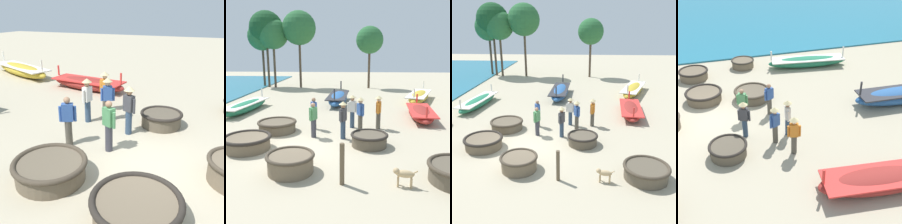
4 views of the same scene
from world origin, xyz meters
The scene contains 23 objects.
ground_plane centered at (0.00, 0.00, 0.00)m, with size 80.00×80.00×0.00m, color tan.
coracle_weathered centered at (-1.50, 2.15, 0.29)m, with size 1.85×1.85×0.54m.
coracle_tilted centered at (-2.01, -0.24, 0.30)m, with size 1.87×1.87×0.55m.
coracle_nearest centered at (5.20, -2.49, 0.31)m, with size 1.80×1.80×0.57m.
coracle_far_right centered at (0.15, -2.12, 0.34)m, with size 1.56×1.56×0.62m.
coracle_front_left centered at (2.77, 0.40, 0.29)m, with size 1.52×1.52×0.53m.
long_boat_white_hull centered at (0.99, 9.37, 0.40)m, with size 1.53×5.18×1.40m.
long_boat_red_hull centered at (5.98, 5.11, 0.32)m, with size 1.74×4.40×1.10m.
long_boat_ochre_hull centered at (-4.72, 6.31, 0.33)m, with size 1.64×5.07×1.15m.
long_boat_green_hull centered at (7.20, 10.64, 0.37)m, with size 3.17×5.56×1.29m.
fisherman_by_coracle centered at (0.36, 1.40, 0.84)m, with size 0.34×0.49×1.57m.
fisherman_hauling centered at (3.36, 2.90, 0.96)m, with size 0.36×0.52×1.67m.
fisherman_with_hat centered at (0.19, 2.67, 0.84)m, with size 0.35×0.49×1.57m.
fisherman_standing_left centered at (1.68, 1.26, 0.96)m, with size 0.36×0.50×1.67m.
fisherman_standing_right centered at (2.45, 2.37, 0.96)m, with size 0.36×0.48×1.67m.
fisherman_crouching centered at (2.07, 3.02, 0.96)m, with size 0.52×0.36×1.67m.
dog centered at (3.54, -2.84, 0.37)m, with size 0.68×0.29×0.55m.
mooring_post_mid_beach centered at (1.81, -2.81, 0.62)m, with size 0.14×0.14×1.25m, color brown.
tree_leftmost centered at (-7.64, 18.64, 5.33)m, with size 3.01×3.01×6.87m.
tree_rightmost centered at (-3.49, 17.96, 6.09)m, with size 3.44×3.44×7.83m.
tree_tall_back centered at (-6.24, 17.97, 5.50)m, with size 3.11×3.11×7.08m.
tree_right_mid centered at (-7.02, 18.27, 6.14)m, with size 3.47×3.47×7.90m.
tree_center centered at (3.72, 17.89, 4.88)m, with size 2.76×2.76×6.29m.
Camera 3 is at (2.54, -11.49, 5.72)m, focal length 42.00 mm.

